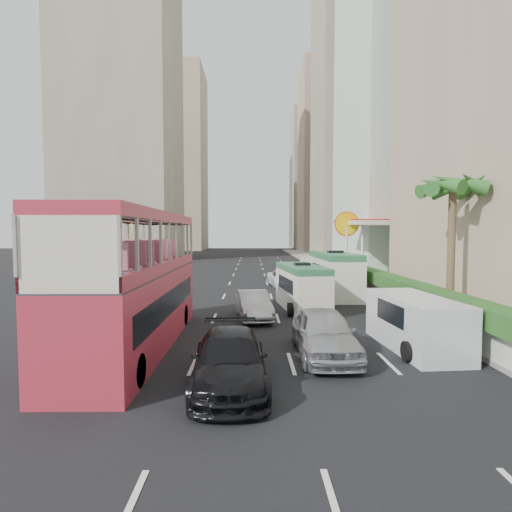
{
  "coord_description": "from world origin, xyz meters",
  "views": [
    {
      "loc": [
        -1.69,
        -14.86,
        4.28
      ],
      "look_at": [
        -1.5,
        4.0,
        3.2
      ],
      "focal_mm": 28.0,
      "sensor_mm": 36.0,
      "label": 1
    }
  ],
  "objects_px": {
    "car_silver_lane_a": "(254,319)",
    "shell_station": "(374,249)",
    "minibus_far": "(335,275)",
    "panel_van_near": "(415,323)",
    "panel_van_far": "(313,268)",
    "van_asset": "(284,286)",
    "palm_tree": "(451,252)",
    "car_black": "(230,385)",
    "double_decker_bus": "(137,280)",
    "minibus_near": "(302,287)",
    "car_silver_lane_b": "(324,356)"
  },
  "relations": [
    {
      "from": "van_asset",
      "to": "palm_tree",
      "type": "relative_size",
      "value": 0.73
    },
    {
      "from": "double_decker_bus",
      "to": "minibus_near",
      "type": "height_order",
      "value": "double_decker_bus"
    },
    {
      "from": "van_asset",
      "to": "palm_tree",
      "type": "height_order",
      "value": "palm_tree"
    },
    {
      "from": "double_decker_bus",
      "to": "panel_van_far",
      "type": "distance_m",
      "value": 24.31
    },
    {
      "from": "panel_van_far",
      "to": "minibus_far",
      "type": "bearing_deg",
      "value": -78.95
    },
    {
      "from": "double_decker_bus",
      "to": "minibus_near",
      "type": "xyz_separation_m",
      "value": [
        7.1,
        7.32,
        -1.28
      ]
    },
    {
      "from": "van_asset",
      "to": "panel_van_far",
      "type": "bearing_deg",
      "value": 50.7
    },
    {
      "from": "minibus_near",
      "to": "minibus_far",
      "type": "height_order",
      "value": "minibus_far"
    },
    {
      "from": "car_silver_lane_b",
      "to": "minibus_near",
      "type": "bearing_deg",
      "value": 87.36
    },
    {
      "from": "car_silver_lane_a",
      "to": "minibus_far",
      "type": "distance_m",
      "value": 9.15
    },
    {
      "from": "car_silver_lane_b",
      "to": "van_asset",
      "type": "height_order",
      "value": "car_silver_lane_b"
    },
    {
      "from": "minibus_near",
      "to": "panel_van_far",
      "type": "height_order",
      "value": "minibus_near"
    },
    {
      "from": "car_silver_lane_b",
      "to": "minibus_far",
      "type": "xyz_separation_m",
      "value": [
        3.13,
        13.23,
        1.48
      ]
    },
    {
      "from": "shell_station",
      "to": "minibus_far",
      "type": "bearing_deg",
      "value": -118.88
    },
    {
      "from": "panel_van_far",
      "to": "double_decker_bus",
      "type": "bearing_deg",
      "value": -103.02
    },
    {
      "from": "car_silver_lane_b",
      "to": "panel_van_near",
      "type": "distance_m",
      "value": 3.76
    },
    {
      "from": "panel_van_near",
      "to": "car_black",
      "type": "bearing_deg",
      "value": -156.35
    },
    {
      "from": "minibus_near",
      "to": "palm_tree",
      "type": "distance_m",
      "value": 7.77
    },
    {
      "from": "car_silver_lane_a",
      "to": "palm_tree",
      "type": "distance_m",
      "value": 10.04
    },
    {
      "from": "car_silver_lane_a",
      "to": "minibus_far",
      "type": "height_order",
      "value": "minibus_far"
    },
    {
      "from": "van_asset",
      "to": "car_black",
      "type": "bearing_deg",
      "value": -105.98
    },
    {
      "from": "van_asset",
      "to": "minibus_far",
      "type": "height_order",
      "value": "minibus_far"
    },
    {
      "from": "car_silver_lane_a",
      "to": "shell_station",
      "type": "bearing_deg",
      "value": 49.56
    },
    {
      "from": "double_decker_bus",
      "to": "panel_van_far",
      "type": "xyz_separation_m",
      "value": [
        9.99,
        22.11,
        -1.51
      ]
    },
    {
      "from": "panel_van_far",
      "to": "palm_tree",
      "type": "relative_size",
      "value": 0.8
    },
    {
      "from": "minibus_far",
      "to": "panel_van_near",
      "type": "bearing_deg",
      "value": -89.91
    },
    {
      "from": "car_silver_lane_a",
      "to": "minibus_far",
      "type": "bearing_deg",
      "value": 44.25
    },
    {
      "from": "car_black",
      "to": "shell_station",
      "type": "bearing_deg",
      "value": 62.68
    },
    {
      "from": "car_silver_lane_a",
      "to": "car_silver_lane_b",
      "type": "xyz_separation_m",
      "value": [
        2.43,
        -6.12,
        0.0
      ]
    },
    {
      "from": "panel_van_far",
      "to": "minibus_near",
      "type": "bearing_deg",
      "value": -89.75
    },
    {
      "from": "panel_van_far",
      "to": "palm_tree",
      "type": "bearing_deg",
      "value": -66.82
    },
    {
      "from": "double_decker_bus",
      "to": "van_asset",
      "type": "height_order",
      "value": "double_decker_bus"
    },
    {
      "from": "palm_tree",
      "to": "car_black",
      "type": "bearing_deg",
      "value": -142.22
    },
    {
      "from": "double_decker_bus",
      "to": "car_black",
      "type": "bearing_deg",
      "value": -46.23
    },
    {
      "from": "minibus_near",
      "to": "car_silver_lane_a",
      "type": "bearing_deg",
      "value": -145.75
    },
    {
      "from": "double_decker_bus",
      "to": "minibus_far",
      "type": "xyz_separation_m",
      "value": [
        9.95,
        12.02,
        -1.05
      ]
    },
    {
      "from": "double_decker_bus",
      "to": "van_asset",
      "type": "xyz_separation_m",
      "value": [
        6.86,
        17.09,
        -2.53
      ]
    },
    {
      "from": "car_black",
      "to": "panel_van_far",
      "type": "height_order",
      "value": "panel_van_far"
    },
    {
      "from": "panel_van_far",
      "to": "shell_station",
      "type": "distance_m",
      "value": 6.31
    },
    {
      "from": "palm_tree",
      "to": "shell_station",
      "type": "relative_size",
      "value": 0.8
    },
    {
      "from": "car_silver_lane_a",
      "to": "minibus_far",
      "type": "xyz_separation_m",
      "value": [
        5.56,
        7.12,
        1.48
      ]
    },
    {
      "from": "minibus_near",
      "to": "palm_tree",
      "type": "xyz_separation_m",
      "value": [
        6.7,
        -3.32,
        2.13
      ]
    },
    {
      "from": "shell_station",
      "to": "car_silver_lane_a",
      "type": "bearing_deg",
      "value": -122.7
    },
    {
      "from": "car_silver_lane_b",
      "to": "van_asset",
      "type": "bearing_deg",
      "value": 89.14
    },
    {
      "from": "car_silver_lane_b",
      "to": "minibus_far",
      "type": "bearing_deg",
      "value": 75.97
    },
    {
      "from": "minibus_far",
      "to": "van_asset",
      "type": "bearing_deg",
      "value": 119.6
    },
    {
      "from": "car_silver_lane_b",
      "to": "panel_van_far",
      "type": "bearing_deg",
      "value": 81.52
    },
    {
      "from": "minibus_far",
      "to": "panel_van_near",
      "type": "distance_m",
      "value": 12.37
    },
    {
      "from": "car_silver_lane_a",
      "to": "shell_station",
      "type": "xyz_separation_m",
      "value": [
        11.62,
        18.09,
        2.75
      ]
    },
    {
      "from": "minibus_far",
      "to": "panel_van_far",
      "type": "xyz_separation_m",
      "value": [
        0.05,
        10.08,
        -0.45
      ]
    }
  ]
}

